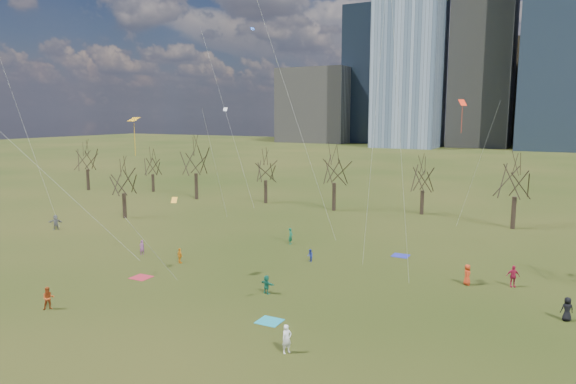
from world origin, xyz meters
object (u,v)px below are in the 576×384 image
at_px(blanket_crimson, 141,277).
at_px(person_4, 180,256).
at_px(blanket_teal, 270,321).
at_px(blanket_navy, 401,256).
at_px(person_2, 48,298).
at_px(person_1, 287,339).

relative_size(blanket_crimson, person_4, 1.11).
bearing_deg(blanket_crimson, blanket_teal, -12.26).
height_order(blanket_navy, person_4, person_4).
bearing_deg(person_4, person_2, 109.44).
distance_m(blanket_crimson, person_2, 8.59).
height_order(blanket_navy, blanket_crimson, same).
bearing_deg(person_4, person_1, 169.58).
xyz_separation_m(blanket_navy, person_4, (-17.78, -12.06, 0.71)).
bearing_deg(person_1, person_2, 126.76).
xyz_separation_m(blanket_navy, person_2, (-18.69, -25.54, 0.82)).
bearing_deg(blanket_crimson, person_2, -94.92).
relative_size(blanket_teal, blanket_navy, 1.00).
height_order(person_1, person_4, person_1).
xyz_separation_m(blanket_teal, blanket_navy, (3.54, 20.15, 0.00)).
height_order(person_1, person_2, person_1).
height_order(blanket_teal, blanket_navy, same).
height_order(blanket_navy, person_2, person_2).
xyz_separation_m(blanket_crimson, person_4, (0.18, 4.96, 0.71)).
distance_m(blanket_teal, person_4, 16.40).
bearing_deg(blanket_teal, person_2, -160.43).
relative_size(person_1, person_2, 1.03).
bearing_deg(person_2, person_1, -47.19).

